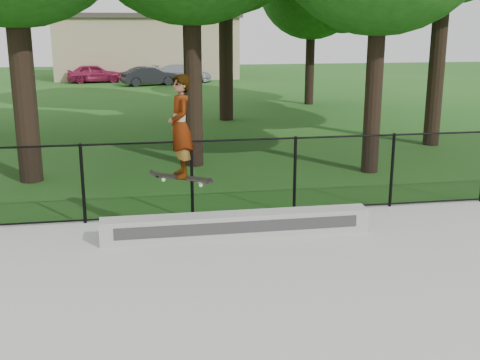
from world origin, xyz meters
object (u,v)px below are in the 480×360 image
Objects in this scene: car_b at (150,76)px; skater_airborne at (180,128)px; car_a at (94,73)px; car_c at (182,73)px; grind_ledge at (237,225)px.

skater_airborne is (-0.27, -27.61, 1.46)m from car_b.
car_b is at bearing -132.15° from car_a.
car_c is 29.73m from skater_airborne.
car_b is 27.65m from skater_airborne.
grind_ledge is 30.08m from car_a.
car_a is 4.17m from car_b.
skater_airborne is (-0.95, -0.21, 1.75)m from grind_ledge.
car_a reaches higher than grind_ledge.
car_b is at bearing 89.44° from skater_airborne.
car_a is at bearing 102.35° from car_c.
car_c is at bearing -101.18° from car_a.
car_b reaches higher than car_c.
skater_airborne is (-2.40, -29.60, 1.48)m from car_c.
skater_airborne reaches higher than car_c.
car_b is 1.71× the size of skater_airborne.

